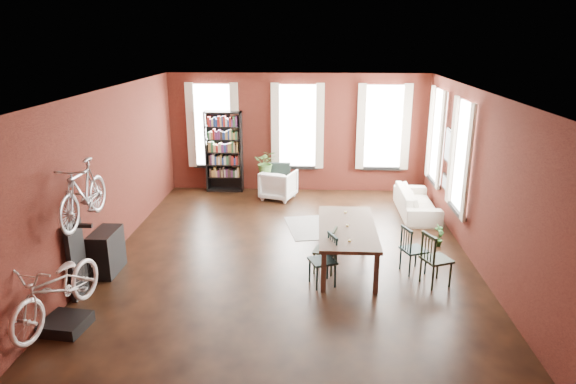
# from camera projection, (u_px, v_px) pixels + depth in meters

# --- Properties ---
(room) EXTENTS (9.00, 9.04, 3.22)m
(room) POSITION_uv_depth(u_px,v_px,m) (304.00, 143.00, 10.06)
(room) COLOR black
(room) RESTS_ON ground
(dining_table) EXTENTS (1.06, 2.30, 0.78)m
(dining_table) POSITION_uv_depth(u_px,v_px,m) (347.00, 246.00, 9.57)
(dining_table) COLOR #4D3B2E
(dining_table) RESTS_ON ground
(dining_chair_a) EXTENTS (0.54, 0.54, 0.90)m
(dining_chair_a) POSITION_uv_depth(u_px,v_px,m) (323.00, 261.00, 8.81)
(dining_chair_a) COLOR #183536
(dining_chair_a) RESTS_ON ground
(dining_chair_b) EXTENTS (0.47, 0.47, 0.84)m
(dining_chair_b) POSITION_uv_depth(u_px,v_px,m) (325.00, 250.00, 9.30)
(dining_chair_b) COLOR black
(dining_chair_b) RESTS_ON ground
(dining_chair_c) EXTENTS (0.58, 0.58, 0.95)m
(dining_chair_c) POSITION_uv_depth(u_px,v_px,m) (436.00, 259.00, 8.81)
(dining_chair_c) COLOR black
(dining_chair_c) RESTS_ON ground
(dining_chair_d) EXTENTS (0.52, 0.52, 0.87)m
(dining_chair_d) POSITION_uv_depth(u_px,v_px,m) (414.00, 250.00, 9.30)
(dining_chair_d) COLOR #183235
(dining_chair_d) RESTS_ON ground
(bookshelf) EXTENTS (1.00, 0.32, 2.20)m
(bookshelf) POSITION_uv_depth(u_px,v_px,m) (224.00, 152.00, 13.99)
(bookshelf) COLOR black
(bookshelf) RESTS_ON ground
(white_armchair) EXTENTS (1.02, 0.99, 0.84)m
(white_armchair) POSITION_uv_depth(u_px,v_px,m) (278.00, 183.00, 13.50)
(white_armchair) COLOR white
(white_armchair) RESTS_ON ground
(cream_sofa) EXTENTS (0.61, 2.08, 0.81)m
(cream_sofa) POSITION_uv_depth(u_px,v_px,m) (417.00, 198.00, 12.33)
(cream_sofa) COLOR beige
(cream_sofa) RESTS_ON ground
(striped_rug) EXTENTS (1.24, 1.68, 0.01)m
(striped_rug) POSITION_uv_depth(u_px,v_px,m) (310.00, 227.00, 11.56)
(striped_rug) COLOR black
(striped_rug) RESTS_ON ground
(bike_trainer) EXTENTS (0.67, 0.67, 0.18)m
(bike_trainer) POSITION_uv_depth(u_px,v_px,m) (66.00, 324.00, 7.56)
(bike_trainer) COLOR black
(bike_trainer) RESTS_ON ground
(bike_wall_rack) EXTENTS (0.16, 0.60, 1.30)m
(bike_wall_rack) POSITION_uv_depth(u_px,v_px,m) (76.00, 260.00, 8.37)
(bike_wall_rack) COLOR black
(bike_wall_rack) RESTS_ON ground
(console_table) EXTENTS (0.40, 0.80, 0.80)m
(console_table) POSITION_uv_depth(u_px,v_px,m) (107.00, 252.00, 9.30)
(console_table) COLOR black
(console_table) RESTS_ON ground
(plant_stand) EXTENTS (0.39, 0.39, 0.61)m
(plant_stand) POSITION_uv_depth(u_px,v_px,m) (267.00, 185.00, 13.68)
(plant_stand) COLOR black
(plant_stand) RESTS_ON ground
(plant_by_sofa) EXTENTS (0.43, 0.63, 0.26)m
(plant_by_sofa) POSITION_uv_depth(u_px,v_px,m) (400.00, 197.00, 13.33)
(plant_by_sofa) COLOR #2D6126
(plant_by_sofa) RESTS_ON ground
(plant_small) EXTENTS (0.48, 0.52, 0.17)m
(plant_small) POSITION_uv_depth(u_px,v_px,m) (438.00, 242.00, 10.53)
(plant_small) COLOR #275421
(plant_small) RESTS_ON ground
(bicycle_floor) EXTENTS (0.84, 1.12, 1.95)m
(bicycle_floor) POSITION_uv_depth(u_px,v_px,m) (53.00, 259.00, 7.23)
(bicycle_floor) COLOR silver
(bicycle_floor) RESTS_ON bike_trainer
(bicycle_hung) EXTENTS (0.47, 1.00, 1.66)m
(bicycle_hung) POSITION_uv_depth(u_px,v_px,m) (81.00, 172.00, 7.92)
(bicycle_hung) COLOR #A5A8AD
(bicycle_hung) RESTS_ON bike_wall_rack
(plant_on_stand) EXTENTS (0.62, 0.69, 0.51)m
(plant_on_stand) POSITION_uv_depth(u_px,v_px,m) (266.00, 165.00, 13.52)
(plant_on_stand) COLOR #395D25
(plant_on_stand) RESTS_ON plant_stand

